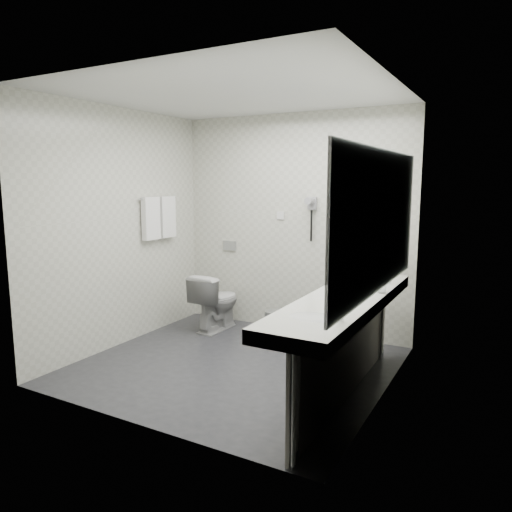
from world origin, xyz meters
The scene contains 32 objects.
floor centered at (0.00, 0.00, 0.00)m, with size 2.80×2.80×0.00m, color #26262B.
ceiling centered at (0.00, 0.00, 2.50)m, with size 2.80×2.80×0.00m, color silver.
wall_back centered at (0.00, 1.30, 1.25)m, with size 2.80×2.80×0.00m, color beige.
wall_front centered at (0.00, -1.30, 1.25)m, with size 2.80×2.80×0.00m, color beige.
wall_left centered at (-1.40, 0.00, 1.25)m, with size 2.60×2.60×0.00m, color beige.
wall_right centered at (1.40, 0.00, 1.25)m, with size 2.60×2.60×0.00m, color beige.
vanity_counter centered at (1.12, -0.20, 0.80)m, with size 0.55×2.20×0.10m, color silver.
vanity_panel centered at (1.15, -0.20, 0.38)m, with size 0.03×2.15×0.75m, color gray.
vanity_post_near centered at (1.18, -1.24, 0.38)m, with size 0.06×0.06×0.75m, color silver.
vanity_post_far centered at (1.18, 0.84, 0.38)m, with size 0.06×0.06×0.75m, color silver.
mirror centered at (1.39, -0.20, 1.45)m, with size 0.02×2.20×1.05m, color #B2BCC6.
basin_near centered at (1.12, -0.85, 0.83)m, with size 0.40×0.31×0.05m, color silver.
basin_far centered at (1.12, 0.45, 0.83)m, with size 0.40×0.31×0.05m, color silver.
faucet_near centered at (1.32, -0.85, 0.92)m, with size 0.04×0.04×0.15m, color silver.
faucet_far centered at (1.32, 0.45, 0.92)m, with size 0.04×0.04×0.15m, color silver.
soap_bottle_a centered at (1.11, -0.06, 0.91)m, with size 0.05×0.05×0.12m, color white.
soap_bottle_b centered at (1.17, -0.05, 0.90)m, with size 0.08×0.08×0.10m, color white.
soap_bottle_c centered at (1.12, -0.25, 0.91)m, with size 0.05×0.05×0.12m, color white.
glass_left centered at (1.35, 0.07, 0.91)m, with size 0.06×0.06×0.12m, color silver.
glass_right centered at (1.25, 0.11, 0.91)m, with size 0.06×0.06×0.11m, color silver.
toilet centered at (-0.78, 0.86, 0.34)m, with size 0.38×0.67×0.68m, color silver.
flush_plate centered at (-0.85, 1.29, 0.95)m, with size 0.18×0.02×0.12m, color #B2B5BA.
pedal_bin centered at (0.01, 0.83, 0.16)m, with size 0.23×0.23×0.32m, color #B2B5BA.
bin_lid centered at (0.01, 0.83, 0.33)m, with size 0.23×0.23×0.01m, color #B2B5BA.
towel_rail centered at (-1.35, 0.55, 1.55)m, with size 0.02×0.02×0.62m, color silver.
towel_near centered at (-1.34, 0.41, 1.33)m, with size 0.07×0.24×0.48m, color white.
towel_far centered at (-1.34, 0.69, 1.33)m, with size 0.07×0.24×0.48m, color white.
dryer_cradle centered at (0.25, 1.27, 1.50)m, with size 0.10×0.04×0.14m, color gray.
dryer_barrel centered at (0.25, 1.20, 1.53)m, with size 0.08×0.08×0.14m, color gray.
dryer_cord centered at (0.25, 1.26, 1.25)m, with size 0.02×0.02×0.35m, color black.
switch_plate_a centered at (-0.15, 1.29, 1.35)m, with size 0.09×0.02×0.09m, color silver.
switch_plate_b centered at (0.55, 1.29, 1.35)m, with size 0.09×0.02×0.09m, color silver.
Camera 1 is at (2.27, -3.71, 1.74)m, focal length 33.44 mm.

